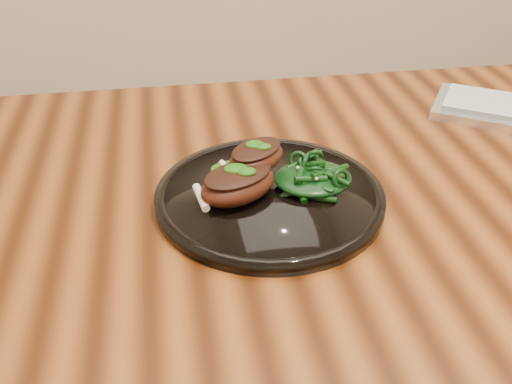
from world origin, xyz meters
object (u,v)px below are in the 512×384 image
plate (270,196)px  greens_heap (313,174)px  lamb_chop_front (238,183)px  desk (438,214)px

plate → greens_heap: bearing=5.2°
plate → lamb_chop_front: size_ratio=2.40×
desk → plate: size_ratio=5.12×
lamb_chop_front → greens_heap: size_ratio=1.21×
plate → greens_heap: size_ratio=2.90×
lamb_chop_front → greens_heap: lamb_chop_front is taller
greens_heap → plate: bearing=-174.8°
lamb_chop_front → greens_heap: 0.11m
desk → lamb_chop_front: size_ratio=12.30×
desk → greens_heap: size_ratio=14.84×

